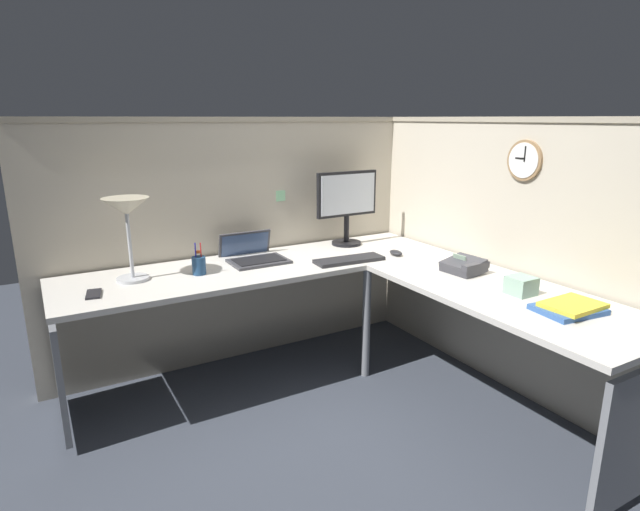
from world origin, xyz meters
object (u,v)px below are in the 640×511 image
object	(u,v)px
computer_mouse	(396,253)
pen_cup	(199,265)
desk_lamp_dome	(127,213)
laptop	(253,255)
office_phone	(464,266)
cell_phone	(94,294)
book_stack	(570,308)
wall_clock	(525,160)
keyboard	(349,260)
monitor	(347,202)
tissue_box	(521,286)

from	to	relation	value
computer_mouse	pen_cup	distance (m)	1.22
desk_lamp_dome	laptop	bearing A→B (deg)	6.16
laptop	computer_mouse	bearing A→B (deg)	-24.36
computer_mouse	office_phone	distance (m)	0.50
cell_phone	book_stack	size ratio (longest dim) A/B	0.48
laptop	desk_lamp_dome	size ratio (longest dim) A/B	0.86
cell_phone	book_stack	xyz separation A→B (m)	(1.83, -1.31, 0.02)
pen_cup	wall_clock	bearing A→B (deg)	-27.18
computer_mouse	book_stack	bearing A→B (deg)	-86.72
book_stack	desk_lamp_dome	bearing A→B (deg)	137.71
computer_mouse	keyboard	bearing A→B (deg)	176.05
computer_mouse	office_phone	bearing A→B (deg)	-78.67
pen_cup	book_stack	world-z (taller)	pen_cup
desk_lamp_dome	office_phone	world-z (taller)	desk_lamp_dome
monitor	pen_cup	size ratio (longest dim) A/B	2.78
monitor	keyboard	world-z (taller)	monitor
cell_phone	tissue_box	world-z (taller)	tissue_box
keyboard	pen_cup	distance (m)	0.89
monitor	tissue_box	xyz separation A→B (m)	(0.19, -1.30, -0.25)
tissue_box	wall_clock	world-z (taller)	wall_clock
keyboard	desk_lamp_dome	size ratio (longest dim) A/B	0.97
tissue_box	computer_mouse	bearing A→B (deg)	94.68
office_phone	book_stack	distance (m)	0.68
desk_lamp_dome	wall_clock	bearing A→B (deg)	-24.74
keyboard	computer_mouse	distance (m)	0.34
cell_phone	monitor	bearing A→B (deg)	19.06
office_phone	tissue_box	bearing A→B (deg)	-93.57
monitor	computer_mouse	size ratio (longest dim) A/B	4.81
cell_phone	office_phone	distance (m)	1.96
cell_phone	computer_mouse	bearing A→B (deg)	5.48
desk_lamp_dome	wall_clock	distance (m)	2.14
keyboard	office_phone	size ratio (longest dim) A/B	1.96
keyboard	monitor	bearing A→B (deg)	63.54
cell_phone	tissue_box	bearing A→B (deg)	-19.48
wall_clock	laptop	bearing A→B (deg)	141.31
monitor	wall_clock	size ratio (longest dim) A/B	2.27
pen_cup	wall_clock	distance (m)	1.88
book_stack	wall_clock	distance (m)	0.89
monitor	book_stack	xyz separation A→B (m)	(0.18, -1.57, -0.27)
keyboard	pen_cup	xyz separation A→B (m)	(-0.87, 0.20, 0.04)
computer_mouse	tissue_box	xyz separation A→B (m)	(0.07, -0.90, 0.03)
keyboard	book_stack	distance (m)	1.26
cell_phone	book_stack	world-z (taller)	book_stack
monitor	pen_cup	xyz separation A→B (m)	(-1.09, -0.18, -0.24)
monitor	cell_phone	distance (m)	1.69
pen_cup	computer_mouse	bearing A→B (deg)	-10.40
keyboard	cell_phone	bearing A→B (deg)	179.28
computer_mouse	wall_clock	xyz separation A→B (m)	(0.39, -0.60, 0.60)
keyboard	tissue_box	size ratio (longest dim) A/B	3.58
tissue_box	keyboard	bearing A→B (deg)	114.02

